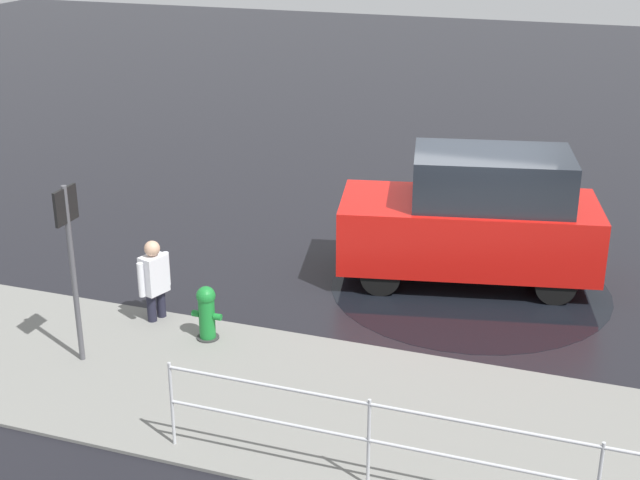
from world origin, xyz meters
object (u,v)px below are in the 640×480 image
Objects in this scene: fire_hydrant at (207,314)px; pedestrian at (154,277)px; sign_post at (71,249)px; moving_hatchback at (474,218)px.

fire_hydrant is 1.03m from pedestrian.
sign_post is (1.28, 1.06, 1.18)m from fire_hydrant.
moving_hatchback is 1.74× the size of sign_post.
moving_hatchback is 4.44m from fire_hydrant.
pedestrian is (0.94, -0.30, 0.28)m from fire_hydrant.
pedestrian is at bearing -17.71° from fire_hydrant.
sign_post is (0.34, 1.36, 0.90)m from pedestrian.
moving_hatchback is 3.42× the size of pedestrian.
moving_hatchback is 4.91m from pedestrian.
pedestrian is (3.93, 2.92, -0.34)m from moving_hatchback.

